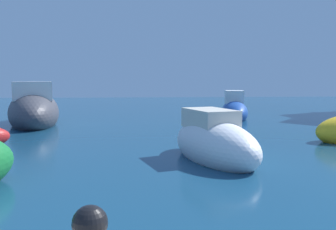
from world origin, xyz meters
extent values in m
ellipsoid|color=#197233|center=(-3.28, 9.19, 0.31)|extent=(2.44, 3.68, 1.14)
cube|color=brown|center=(-3.28, 9.19, 0.69)|extent=(1.19, 1.01, 0.08)
ellipsoid|color=#3F3F47|center=(-11.78, 12.48, 0.58)|extent=(3.73, 6.40, 2.12)
cube|color=white|center=(-11.66, 12.01, 1.66)|extent=(2.13, 2.25, 0.89)
ellipsoid|color=white|center=(-4.60, 3.88, 0.39)|extent=(2.56, 4.06, 1.42)
cube|color=beige|center=(-4.68, 4.17, 1.09)|extent=(1.44, 1.90, 0.55)
ellipsoid|color=#1E479E|center=(-1.09, 14.53, 0.35)|extent=(2.17, 4.59, 1.28)
cube|color=white|center=(-1.03, 14.87, 1.15)|extent=(1.23, 1.50, 0.84)
sphere|color=black|center=(-7.12, -2.77, 1.00)|extent=(0.30, 0.30, 0.30)
camera|label=1|loc=(-6.73, -5.69, 2.18)|focal=38.41mm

